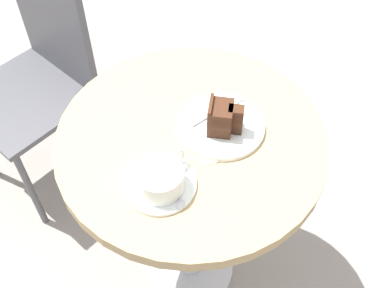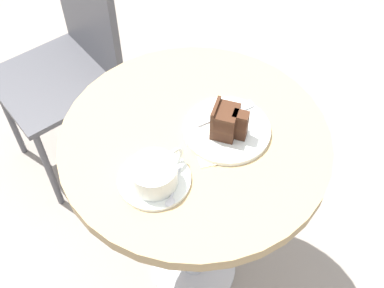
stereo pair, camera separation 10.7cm
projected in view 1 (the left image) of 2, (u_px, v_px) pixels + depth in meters
The scene contains 10 objects.
ground_plane at pixel (191, 269), 1.72m from camera, with size 4.40×4.40×0.01m, color gray.
cafe_table at pixel (191, 169), 1.24m from camera, with size 0.65×0.65×0.73m.
saucer at pixel (160, 184), 1.05m from camera, with size 0.16×0.16×0.01m.
coffee_cup at pixel (161, 178), 1.02m from camera, with size 0.14×0.10×0.06m.
teaspoon at pixel (181, 192), 1.03m from camera, with size 0.10×0.07×0.00m.
cake_plate at pixel (221, 126), 1.15m from camera, with size 0.21×0.21×0.01m.
cake_slice at pixel (222, 118), 1.11m from camera, with size 0.08×0.09×0.08m.
fork at pixel (223, 107), 1.18m from camera, with size 0.15×0.06×0.00m.
napkin at pixel (220, 136), 1.14m from camera, with size 0.19×0.18×0.00m.
cafe_chair at pixel (40, 67), 1.61m from camera, with size 0.43×0.43×0.87m.
Camera 1 is at (-0.60, -0.41, 1.61)m, focal length 45.00 mm.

